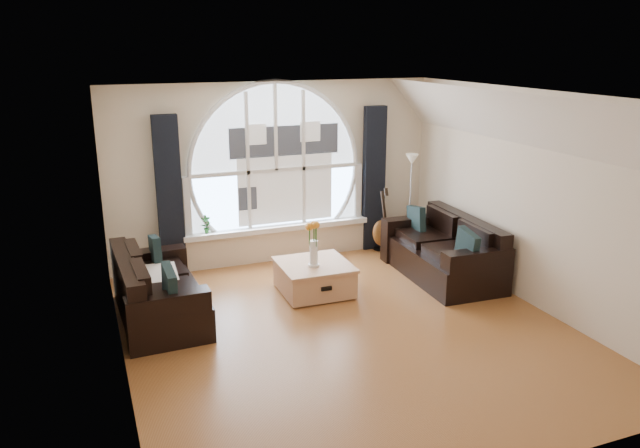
{
  "coord_description": "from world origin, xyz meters",
  "views": [
    {
      "loc": [
        -2.73,
        -6.04,
        3.24
      ],
      "look_at": [
        0.0,
        0.9,
        1.05
      ],
      "focal_mm": 34.84,
      "sensor_mm": 36.0,
      "label": 1
    }
  ],
  "objects": [
    {
      "name": "coffee_chest",
      "position": [
        0.04,
        1.21,
        0.23
      ],
      "size": [
        0.94,
        0.94,
        0.45
      ],
      "primitive_type": "cube",
      "rotation": [
        0.0,
        0.0,
        -0.02
      ],
      "color": "tan",
      "rests_on": "ground"
    },
    {
      "name": "attic_slope",
      "position": [
        2.2,
        0.0,
        2.35
      ],
      "size": [
        0.92,
        5.5,
        0.72
      ],
      "primitive_type": "cube",
      "color": "silver",
      "rests_on": "ground"
    },
    {
      "name": "wall_back",
      "position": [
        0.0,
        2.75,
        1.35
      ],
      "size": [
        5.0,
        0.01,
        2.7
      ],
      "primitive_type": "cube",
      "color": "beige",
      "rests_on": "ground"
    },
    {
      "name": "sofa_right",
      "position": [
        1.94,
        1.1,
        0.4
      ],
      "size": [
        1.04,
        1.97,
        0.86
      ],
      "primitive_type": "cube",
      "rotation": [
        0.0,
        0.0,
        -0.04
      ],
      "color": "black",
      "rests_on": "ground"
    },
    {
      "name": "ground",
      "position": [
        0.0,
        0.0,
        0.0
      ],
      "size": [
        5.0,
        5.5,
        0.01
      ],
      "primitive_type": "cube",
      "color": "brown",
      "rests_on": "ground"
    },
    {
      "name": "guitar",
      "position": [
        1.66,
        2.43,
        0.53
      ],
      "size": [
        0.41,
        0.33,
        1.06
      ],
      "primitive_type": "cube",
      "rotation": [
        0.0,
        0.0,
        0.26
      ],
      "color": "brown",
      "rests_on": "ground"
    },
    {
      "name": "vase_flowers",
      "position": [
        -0.0,
        1.12,
        0.8
      ],
      "size": [
        0.24,
        0.24,
        0.7
      ],
      "primitive_type": "cube",
      "color": "white",
      "rests_on": "coffee_chest"
    },
    {
      "name": "curtain_right",
      "position": [
        1.6,
        2.63,
        1.15
      ],
      "size": [
        0.35,
        0.12,
        2.3
      ],
      "primitive_type": "cube",
      "color": "black",
      "rests_on": "ground"
    },
    {
      "name": "throw_blanket",
      "position": [
        -2.03,
        1.27,
        0.5
      ],
      "size": [
        0.57,
        0.57,
        0.1
      ],
      "primitive_type": "cube",
      "rotation": [
        0.0,
        0.0,
        -0.04
      ],
      "color": "silver",
      "rests_on": "sofa_left"
    },
    {
      "name": "window_sill",
      "position": [
        0.0,
        2.65,
        0.51
      ],
      "size": [
        2.9,
        0.22,
        0.08
      ],
      "primitive_type": "cube",
      "color": "white",
      "rests_on": "wall_back"
    },
    {
      "name": "window_frame",
      "position": [
        0.0,
        2.69,
        1.62
      ],
      "size": [
        2.76,
        0.08,
        2.15
      ],
      "primitive_type": "cube",
      "color": "white",
      "rests_on": "wall_back"
    },
    {
      "name": "wall_right",
      "position": [
        2.5,
        0.0,
        1.35
      ],
      "size": [
        0.01,
        5.5,
        2.7
      ],
      "primitive_type": "cube",
      "color": "beige",
      "rests_on": "ground"
    },
    {
      "name": "potted_plant",
      "position": [
        -1.1,
        2.65,
        0.69
      ],
      "size": [
        0.16,
        0.12,
        0.27
      ],
      "primitive_type": "imported",
      "rotation": [
        0.0,
        0.0,
        0.14
      ],
      "color": "#1E6023",
      "rests_on": "window_sill"
    },
    {
      "name": "wall_left",
      "position": [
        -2.5,
        0.0,
        1.35
      ],
      "size": [
        0.01,
        5.5,
        2.7
      ],
      "primitive_type": "cube",
      "color": "beige",
      "rests_on": "ground"
    },
    {
      "name": "arched_window",
      "position": [
        0.0,
        2.72,
        1.62
      ],
      "size": [
        2.6,
        0.06,
        2.15
      ],
      "primitive_type": "cube",
      "color": "silver",
      "rests_on": "wall_back"
    },
    {
      "name": "floor_lamp",
      "position": [
        2.01,
        2.17,
        0.8
      ],
      "size": [
        0.24,
        0.24,
        1.6
      ],
      "primitive_type": "cube",
      "color": "#B2B2B2",
      "rests_on": "ground"
    },
    {
      "name": "sofa_left",
      "position": [
        -1.99,
        1.14,
        0.4
      ],
      "size": [
        0.98,
        1.85,
        0.81
      ],
      "primitive_type": "cube",
      "rotation": [
        0.0,
        0.0,
        0.04
      ],
      "color": "black",
      "rests_on": "ground"
    },
    {
      "name": "curtain_left",
      "position": [
        -1.6,
        2.63,
        1.15
      ],
      "size": [
        0.35,
        0.12,
        2.3
      ],
      "primitive_type": "cube",
      "color": "black",
      "rests_on": "ground"
    },
    {
      "name": "wall_front",
      "position": [
        0.0,
        -2.75,
        1.35
      ],
      "size": [
        5.0,
        0.01,
        2.7
      ],
      "primitive_type": "cube",
      "color": "beige",
      "rests_on": "ground"
    },
    {
      "name": "ceiling",
      "position": [
        0.0,
        0.0,
        2.7
      ],
      "size": [
        5.0,
        5.5,
        0.01
      ],
      "primitive_type": "cube",
      "color": "silver",
      "rests_on": "ground"
    },
    {
      "name": "neighbor_house",
      "position": [
        0.15,
        2.71,
        1.5
      ],
      "size": [
        1.7,
        0.02,
        1.5
      ],
      "primitive_type": "cube",
      "color": "silver",
      "rests_on": "wall_back"
    }
  ]
}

